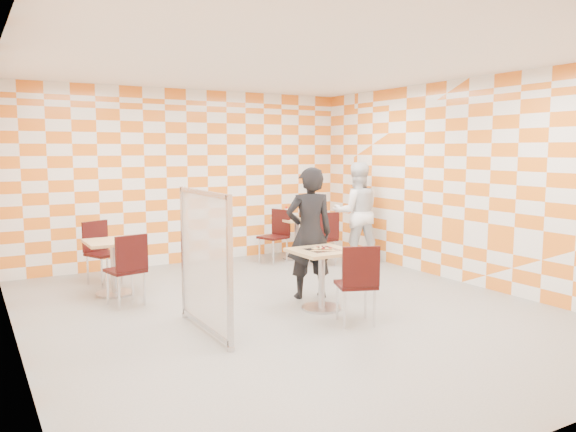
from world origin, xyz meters
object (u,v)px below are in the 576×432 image
object	(u,v)px
chair_empty_far	(100,247)
man_dark	(309,233)
second_table	(297,231)
man_white	(357,213)
chair_second_front	(325,234)
chair_second_side	(277,231)
sport_bottle	(286,213)
chair_empty_near	(128,264)
partition	(205,261)
main_table	(322,269)
soda_bottle	(301,212)
chair_main_front	(358,279)
empty_table	(113,258)

from	to	relation	value
chair_empty_far	man_dark	size ratio (longest dim) A/B	0.53
second_table	man_white	size ratio (longest dim) A/B	0.43
chair_second_front	second_table	bearing A→B (deg)	95.75
chair_second_side	sport_bottle	bearing A→B (deg)	33.95
chair_empty_near	partition	xyz separation A→B (m)	(0.45, -1.45, 0.25)
main_table	second_table	distance (m)	3.25
chair_second_front	soda_bottle	size ratio (longest dim) A/B	4.02
second_table	soda_bottle	world-z (taller)	soda_bottle
chair_second_side	chair_empty_far	xyz separation A→B (m)	(-3.03, -0.09, 0.00)
main_table	soda_bottle	bearing A→B (deg)	62.95
chair_second_front	chair_main_front	bearing A→B (deg)	-117.30
man_white	partition	bearing A→B (deg)	53.93
man_dark	soda_bottle	size ratio (longest dim) A/B	7.59
partition	sport_bottle	bearing A→B (deg)	48.30
chair_second_side	sport_bottle	world-z (taller)	sport_bottle
chair_main_front	chair_second_side	world-z (taller)	same
empty_table	sport_bottle	bearing A→B (deg)	17.66
empty_table	soda_bottle	distance (m)	3.70
chair_second_front	man_white	xyz separation A→B (m)	(0.68, 0.02, 0.33)
chair_empty_near	soda_bottle	bearing A→B (deg)	24.82
empty_table	sport_bottle	size ratio (longest dim) A/B	3.75
second_table	chair_empty_near	distance (m)	3.80
partition	man_white	world-z (taller)	man_white
empty_table	chair_main_front	xyz separation A→B (m)	(2.04, -2.78, 0.04)
main_table	man_white	bearing A→B (deg)	44.98
sport_bottle	empty_table	bearing A→B (deg)	-162.34
chair_empty_far	sport_bottle	bearing A→B (deg)	5.23
main_table	chair_empty_near	distance (m)	2.42
chair_second_front	chair_second_side	distance (m)	0.89
chair_empty_far	second_table	bearing A→B (deg)	2.57
sport_bottle	partition	bearing A→B (deg)	-131.70
man_dark	second_table	bearing A→B (deg)	-101.34
second_table	soda_bottle	bearing A→B (deg)	12.38
man_dark	man_white	xyz separation A→B (m)	(1.99, 1.61, 0.00)
partition	man_dark	world-z (taller)	man_dark
man_dark	soda_bottle	xyz separation A→B (m)	(1.34, 2.40, -0.02)
chair_main_front	man_dark	xyz separation A→B (m)	(0.19, 1.32, 0.33)
chair_second_front	man_dark	world-z (taller)	man_dark
chair_second_side	partition	bearing A→B (deg)	-130.30
chair_main_front	chair_second_front	size ratio (longest dim) A/B	1.00
second_table	chair_main_front	size ratio (longest dim) A/B	0.81
main_table	man_white	distance (m)	3.08
chair_second_front	man_white	distance (m)	0.76
chair_second_side	man_white	distance (m)	1.44
chair_empty_far	man_white	world-z (taller)	man_white
main_table	chair_main_front	distance (m)	0.76
second_table	man_white	world-z (taller)	man_white
main_table	chair_second_front	xyz separation A→B (m)	(1.48, 2.14, 0.04)
main_table	empty_table	size ratio (longest dim) A/B	1.00
chair_main_front	chair_empty_far	size ratio (longest dim) A/B	1.00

